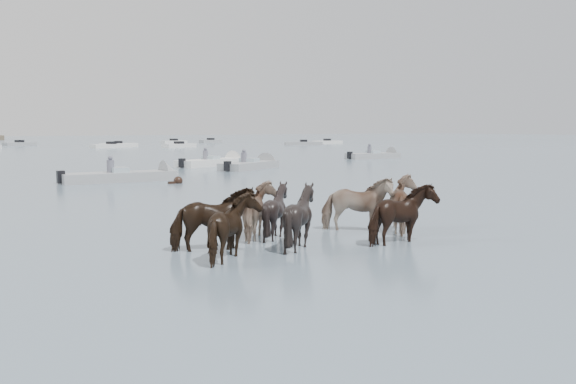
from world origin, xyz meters
TOP-DOWN VIEW (x-y plane):
  - ground at (0.00, 0.00)m, footprint 400.00×400.00m
  - pony_herd at (-0.75, 1.69)m, footprint 7.33×3.79m
  - swimming_pony at (2.32, 17.81)m, footprint 0.72×0.44m
  - motorboat_b at (1.02, 20.34)m, footprint 6.21×1.64m
  - motorboat_c at (10.29, 29.79)m, footprint 6.36×3.99m
  - motorboat_d at (10.89, 25.39)m, footprint 5.72×4.28m
  - motorboat_e at (26.80, 31.35)m, footprint 5.65×1.80m

SIDE VIEW (x-z plane):
  - ground at x=0.00m, z-range 0.00..0.00m
  - swimming_pony at x=2.32m, z-range -0.12..0.32m
  - motorboat_c at x=10.29m, z-range -0.74..1.18m
  - motorboat_b at x=1.02m, z-range -0.74..1.18m
  - motorboat_d at x=10.89m, z-range -0.74..1.18m
  - motorboat_e at x=26.80m, z-range -0.73..1.19m
  - pony_herd at x=-0.75m, z-range -0.16..1.43m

